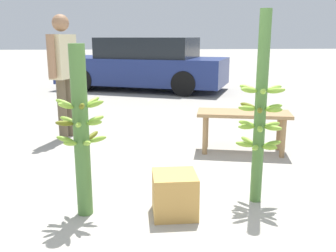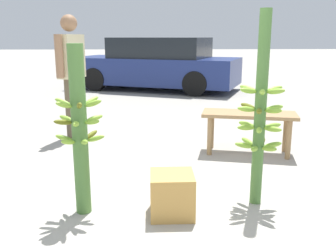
{
  "view_description": "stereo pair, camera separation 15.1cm",
  "coord_description": "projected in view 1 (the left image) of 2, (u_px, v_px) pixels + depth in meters",
  "views": [
    {
      "loc": [
        -0.26,
        -2.75,
        1.39
      ],
      "look_at": [
        0.04,
        0.44,
        0.63
      ],
      "focal_mm": 40.0,
      "sensor_mm": 36.0,
      "label": 1
    },
    {
      "loc": [
        -0.1,
        -2.76,
        1.39
      ],
      "look_at": [
        0.04,
        0.44,
        0.63
      ],
      "focal_mm": 40.0,
      "sensor_mm": 36.0,
      "label": 2
    }
  ],
  "objects": [
    {
      "name": "ground_plane",
      "position": [
        168.0,
        214.0,
        3.01
      ],
      "size": [
        80.0,
        80.0,
        0.0
      ],
      "primitive_type": "plane",
      "color": "#9E998E"
    },
    {
      "name": "banana_stalk_left",
      "position": [
        81.0,
        131.0,
        2.87
      ],
      "size": [
        0.4,
        0.4,
        1.34
      ],
      "color": "#4C7A38",
      "rests_on": "ground_plane"
    },
    {
      "name": "banana_stalk_center",
      "position": [
        260.0,
        112.0,
        3.08
      ],
      "size": [
        0.4,
        0.4,
        1.61
      ],
      "color": "#4C7A38",
      "rests_on": "ground_plane"
    },
    {
      "name": "vendor_person",
      "position": [
        63.0,
        66.0,
        5.1
      ],
      "size": [
        0.34,
        0.64,
        1.68
      ],
      "rotation": [
        0.0,
        0.0,
        -1.94
      ],
      "color": "brown",
      "rests_on": "ground_plane"
    },
    {
      "name": "market_bench",
      "position": [
        243.0,
        119.0,
        4.54
      ],
      "size": [
        1.18,
        0.67,
        0.51
      ],
      "rotation": [
        0.0,
        0.0,
        -0.23
      ],
      "color": "#99754C",
      "rests_on": "ground_plane"
    },
    {
      "name": "parked_car",
      "position": [
        144.0,
        65.0,
        9.95
      ],
      "size": [
        4.73,
        3.3,
        1.37
      ],
      "rotation": [
        0.0,
        0.0,
        1.18
      ],
      "color": "navy",
      "rests_on": "ground_plane"
    },
    {
      "name": "produce_crate",
      "position": [
        175.0,
        194.0,
        2.98
      ],
      "size": [
        0.34,
        0.34,
        0.34
      ],
      "color": "#C69347",
      "rests_on": "ground_plane"
    }
  ]
}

